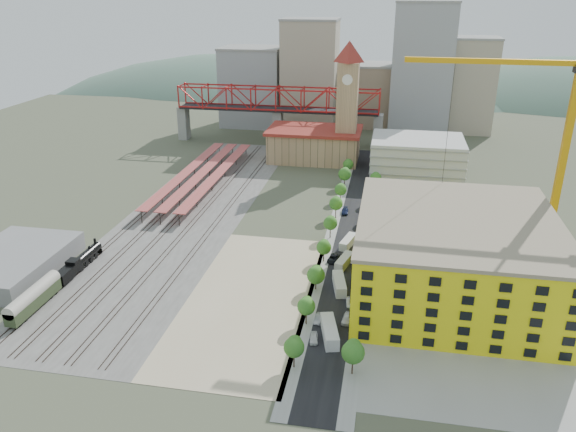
% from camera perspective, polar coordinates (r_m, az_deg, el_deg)
% --- Properties ---
extents(ground, '(400.00, 400.00, 0.00)m').
position_cam_1_polar(ground, '(158.44, 0.30, -2.69)').
color(ground, '#474C38').
rests_on(ground, ground).
extents(ballast_strip, '(36.00, 165.00, 0.06)m').
position_cam_1_polar(ballast_strip, '(182.96, -9.87, 0.51)').
color(ballast_strip, '#605E59').
rests_on(ballast_strip, ground).
extents(dirt_lot, '(28.00, 67.00, 0.06)m').
position_cam_1_polar(dirt_lot, '(131.94, -3.88, -8.24)').
color(dirt_lot, tan).
rests_on(dirt_lot, ground).
extents(street_asphalt, '(12.00, 170.00, 0.06)m').
position_cam_1_polar(street_asphalt, '(170.31, 6.51, -0.98)').
color(street_asphalt, black).
rests_on(street_asphalt, ground).
extents(sidewalk_west, '(3.00, 170.00, 0.04)m').
position_cam_1_polar(sidewalk_west, '(170.71, 4.67, -0.85)').
color(sidewalk_west, gray).
rests_on(sidewalk_west, ground).
extents(sidewalk_east, '(3.00, 170.00, 0.04)m').
position_cam_1_polar(sidewalk_east, '(170.10, 8.36, -1.11)').
color(sidewalk_east, gray).
rests_on(sidewalk_east, ground).
extents(construction_pad, '(50.00, 90.00, 0.06)m').
position_cam_1_polar(construction_pad, '(139.96, 17.37, -7.40)').
color(construction_pad, gray).
rests_on(construction_pad, ground).
extents(rail_tracks, '(26.56, 160.00, 0.18)m').
position_cam_1_polar(rail_tracks, '(183.52, -10.40, 0.58)').
color(rail_tracks, '#382B23').
rests_on(rail_tracks, ground).
extents(platform_canopies, '(16.00, 80.00, 4.12)m').
position_cam_1_polar(platform_canopies, '(207.57, -8.69, 4.40)').
color(platform_canopies, '#BD484B').
rests_on(platform_canopies, ground).
extents(station_hall, '(38.00, 24.00, 13.10)m').
position_cam_1_polar(station_hall, '(233.29, 2.70, 7.32)').
color(station_hall, tan).
rests_on(station_hall, ground).
extents(clock_tower, '(12.00, 12.00, 52.00)m').
position_cam_1_polar(clock_tower, '(225.25, 6.08, 12.42)').
color(clock_tower, tan).
rests_on(clock_tower, ground).
extents(parking_garage, '(34.00, 26.00, 14.00)m').
position_cam_1_polar(parking_garage, '(219.92, 12.95, 5.93)').
color(parking_garage, silver).
rests_on(parking_garage, ground).
extents(truss_bridge, '(94.00, 9.60, 25.60)m').
position_cam_1_polar(truss_bridge, '(255.96, -1.05, 11.49)').
color(truss_bridge, gray).
rests_on(truss_bridge, ground).
extents(construction_building, '(44.60, 50.60, 18.80)m').
position_cam_1_polar(construction_building, '(135.32, 16.56, -3.87)').
color(construction_building, yellow).
rests_on(construction_building, ground).
extents(warehouse, '(22.00, 32.00, 5.00)m').
position_cam_1_polar(warehouse, '(157.80, -26.22, -4.28)').
color(warehouse, gray).
rests_on(warehouse, ground).
extents(street_trees, '(15.40, 124.40, 8.00)m').
position_cam_1_polar(street_trees, '(161.20, 6.23, -2.38)').
color(street_trees, '#26661E').
rests_on(street_trees, ground).
extents(skyline, '(133.00, 46.00, 60.00)m').
position_cam_1_polar(skyline, '(287.59, 7.01, 13.34)').
color(skyline, '#9EA0A3').
rests_on(skyline, ground).
extents(distant_hills, '(647.00, 264.00, 227.00)m').
position_cam_1_polar(distant_hills, '(427.69, 12.54, 1.75)').
color(distant_hills, '#4C6B59').
rests_on(distant_hills, ground).
extents(locomotive, '(2.70, 20.84, 5.21)m').
position_cam_1_polar(locomotive, '(152.82, -20.34, -4.38)').
color(locomotive, black).
rests_on(locomotive, ground).
extents(coach, '(2.99, 17.37, 5.45)m').
position_cam_1_polar(coach, '(137.92, -24.45, -7.59)').
color(coach, '#2D391F').
rests_on(coach, ground).
extents(tower_crane, '(55.07, 2.91, 58.79)m').
position_cam_1_polar(tower_crane, '(153.41, 25.37, 8.64)').
color(tower_crane, orange).
rests_on(tower_crane, ground).
extents(site_trailer_a, '(5.15, 10.76, 2.85)m').
position_cam_1_polar(site_trailer_a, '(117.70, 4.25, -11.62)').
color(site_trailer_a, silver).
rests_on(site_trailer_a, ground).
extents(site_trailer_b, '(4.39, 9.91, 2.63)m').
position_cam_1_polar(site_trailer_b, '(134.99, 5.24, -6.90)').
color(site_trailer_b, silver).
rests_on(site_trailer_b, ground).
extents(site_trailer_c, '(4.37, 8.87, 2.35)m').
position_cam_1_polar(site_trailer_c, '(145.96, 5.72, -4.61)').
color(site_trailer_c, silver).
rests_on(site_trailer_c, ground).
extents(site_trailer_d, '(4.36, 9.07, 2.40)m').
position_cam_1_polar(site_trailer_d, '(156.78, 6.12, -2.63)').
color(site_trailer_d, silver).
rests_on(site_trailer_d, ground).
extents(car_0, '(2.19, 4.32, 1.41)m').
position_cam_1_polar(car_0, '(116.82, 2.63, -12.29)').
color(car_0, silver).
rests_on(car_0, ground).
extents(car_1, '(1.79, 4.24, 1.36)m').
position_cam_1_polar(car_1, '(122.97, 3.13, -10.36)').
color(car_1, '#A8A8AE').
rests_on(car_1, ground).
extents(car_2, '(3.20, 5.62, 1.48)m').
position_cam_1_polar(car_2, '(148.14, 4.62, -4.33)').
color(car_2, black).
rests_on(car_2, ground).
extents(car_3, '(2.28, 5.09, 1.45)m').
position_cam_1_polar(car_3, '(179.10, 5.81, 0.49)').
color(car_3, navy).
rests_on(car_3, ground).
extents(car_4, '(2.36, 4.86, 1.60)m').
position_cam_1_polar(car_4, '(123.23, 6.00, -10.32)').
color(car_4, white).
rests_on(car_4, ground).
extents(car_5, '(1.99, 4.35, 1.38)m').
position_cam_1_polar(car_5, '(129.28, 6.27, -8.69)').
color(car_5, '#AFB0B4').
rests_on(car_5, ground).
extents(car_6, '(2.94, 5.43, 1.45)m').
position_cam_1_polar(car_6, '(168.50, 7.50, -1.04)').
color(car_6, black).
rests_on(car_6, ground).
extents(car_7, '(2.39, 4.94, 1.39)m').
position_cam_1_polar(car_7, '(196.68, 8.05, 2.40)').
color(car_7, '#1B274E').
rests_on(car_7, ground).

